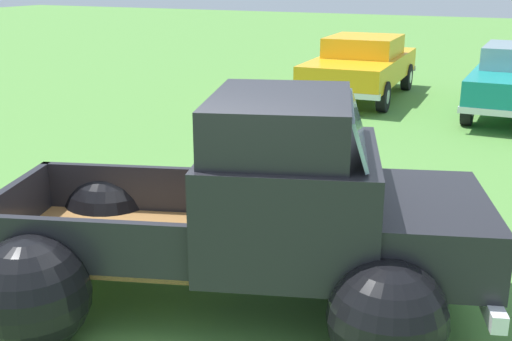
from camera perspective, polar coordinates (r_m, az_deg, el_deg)
name	(u,v)px	position (r m, az deg, el deg)	size (l,w,h in m)	color
ground_plane	(219,298)	(6.04, -3.29, -11.31)	(80.00, 80.00, 0.00)	#548C3D
vintage_pickup_truck	(261,224)	(5.66, 0.46, -4.83)	(4.99, 3.78, 1.96)	black
show_car_0	(362,64)	(15.50, 9.43, 9.36)	(2.10, 4.58, 1.43)	black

